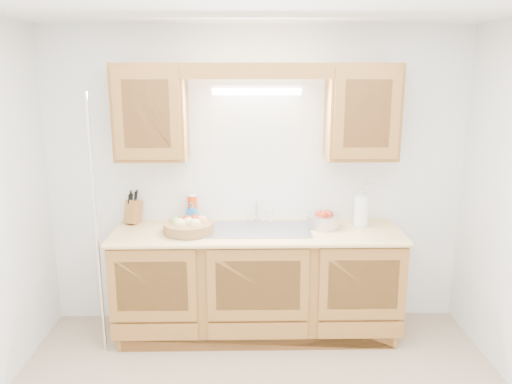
{
  "coord_description": "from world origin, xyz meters",
  "views": [
    {
      "loc": [
        -0.08,
        -2.62,
        2.13
      ],
      "look_at": [
        -0.02,
        0.85,
        1.3
      ],
      "focal_mm": 35.0,
      "sensor_mm": 36.0,
      "label": 1
    }
  ],
  "objects_px": {
    "fruit_basket": "(189,226)",
    "paper_towel": "(361,211)",
    "knife_block": "(133,211)",
    "apple_bowl": "(323,220)"
  },
  "relations": [
    {
      "from": "fruit_basket",
      "to": "paper_towel",
      "type": "relative_size",
      "value": 1.72
    },
    {
      "from": "knife_block",
      "to": "apple_bowl",
      "type": "xyz_separation_m",
      "value": [
        1.57,
        -0.14,
        -0.04
      ]
    },
    {
      "from": "knife_block",
      "to": "paper_towel",
      "type": "height_order",
      "value": "paper_towel"
    },
    {
      "from": "fruit_basket",
      "to": "knife_block",
      "type": "distance_m",
      "value": 0.56
    },
    {
      "from": "fruit_basket",
      "to": "knife_block",
      "type": "bearing_deg",
      "value": 151.92
    },
    {
      "from": "paper_towel",
      "to": "fruit_basket",
      "type": "bearing_deg",
      "value": -173.9
    },
    {
      "from": "knife_block",
      "to": "fruit_basket",
      "type": "bearing_deg",
      "value": -4.9
    },
    {
      "from": "fruit_basket",
      "to": "paper_towel",
      "type": "distance_m",
      "value": 1.41
    },
    {
      "from": "apple_bowl",
      "to": "paper_towel",
      "type": "bearing_deg",
      "value": 5.32
    },
    {
      "from": "knife_block",
      "to": "paper_towel",
      "type": "distance_m",
      "value": 1.89
    }
  ]
}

